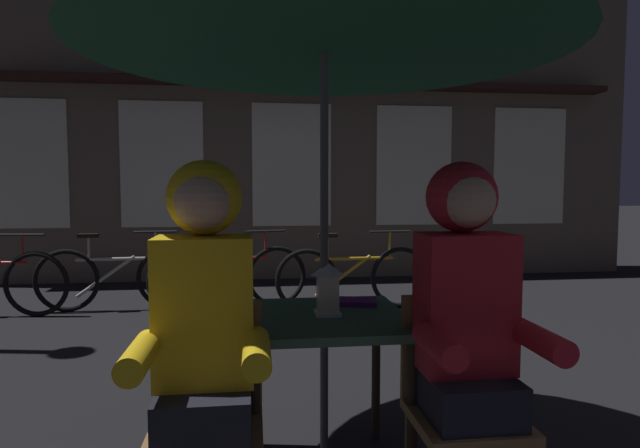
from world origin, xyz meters
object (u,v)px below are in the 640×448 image
object	(u,v)px
person_left_hooded	(204,318)
book	(355,302)
bicycle_fourth	(354,277)
patio_umbrella	(324,8)
person_right_hooded	(467,310)
bicycle_second	(118,278)
bicycle_third	(229,277)
cafe_table	(324,337)
chair_right	(460,397)
chair_left	(207,410)
lantern	(328,288)

from	to	relation	value
person_left_hooded	book	xyz separation A→B (m)	(0.65, 0.60, -0.09)
person_left_hooded	bicycle_fourth	distance (m)	3.80
patio_umbrella	person_left_hooded	bearing A→B (deg)	-138.43
person_right_hooded	bicycle_fourth	bearing A→B (deg)	85.85
bicycle_second	bicycle_third	size ratio (longest dim) A/B	1.01
person_right_hooded	book	world-z (taller)	person_right_hooded
person_left_hooded	book	world-z (taller)	person_left_hooded
cafe_table	chair_right	size ratio (longest dim) A/B	0.85
chair_right	person_right_hooded	xyz separation A→B (m)	(0.00, -0.06, 0.36)
bicycle_third	bicycle_fourth	distance (m)	1.32
patio_umbrella	bicycle_fourth	xyz separation A→B (m)	(0.74, 3.14, -1.71)
cafe_table	chair_left	distance (m)	0.62
cafe_table	patio_umbrella	bearing A→B (deg)	0.00
person_left_hooded	book	distance (m)	0.90
bicycle_second	bicycle_third	xyz separation A→B (m)	(1.16, -0.13, 0.00)
chair_right	person_right_hooded	size ratio (longest dim) A/B	0.62
patio_umbrella	bicycle_second	size ratio (longest dim) A/B	1.37
lantern	bicycle_second	world-z (taller)	lantern
bicycle_fourth	patio_umbrella	bearing A→B (deg)	-103.23
bicycle_fourth	chair_right	bearing A→B (deg)	-94.22
lantern	book	size ratio (longest dim) A/B	1.16
book	bicycle_second	bearing A→B (deg)	132.16
bicycle_second	book	bearing A→B (deg)	-59.55
book	bicycle_third	bearing A→B (deg)	115.14
book	lantern	bearing A→B (deg)	-119.11
patio_umbrella	chair_left	bearing A→B (deg)	-142.45
patio_umbrella	person_right_hooded	distance (m)	1.37
lantern	chair_right	xyz separation A→B (m)	(0.47, -0.36, -0.37)
chair_right	book	xyz separation A→B (m)	(-0.31, 0.55, 0.26)
patio_umbrella	chair_right	world-z (taller)	patio_umbrella
cafe_table	patio_umbrella	distance (m)	1.42
cafe_table	patio_umbrella	xyz separation A→B (m)	(0.00, 0.00, 1.42)
person_left_hooded	book	bearing A→B (deg)	42.67
cafe_table	bicycle_second	distance (m)	3.85
bicycle_fourth	bicycle_third	bearing A→B (deg)	173.25
bicycle_fourth	book	xyz separation A→B (m)	(-0.56, -2.96, 0.41)
chair_right	person_left_hooded	size ratio (longest dim) A/B	0.62
cafe_table	person_left_hooded	xyz separation A→B (m)	(-0.48, -0.43, 0.21)
patio_umbrella	chair_right	xyz separation A→B (m)	(0.48, -0.37, -1.57)
patio_umbrella	person_left_hooded	xyz separation A→B (m)	(-0.48, -0.43, -1.21)
chair_right	bicycle_third	bearing A→B (deg)	105.99
patio_umbrella	cafe_table	bearing A→B (deg)	0.00
patio_umbrella	bicycle_fourth	distance (m)	3.65
chair_right	book	world-z (taller)	chair_right
person_left_hooded	lantern	bearing A→B (deg)	40.19
bicycle_second	book	xyz separation A→B (m)	(1.91, -3.24, 0.41)
chair_left	bicycle_second	world-z (taller)	chair_left
chair_right	bicycle_fourth	bearing A→B (deg)	85.78
patio_umbrella	lantern	size ratio (longest dim) A/B	10.00
cafe_table	chair_left	size ratio (longest dim) A/B	0.85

